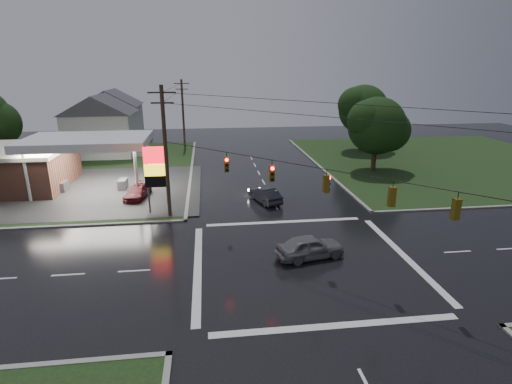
{
  "coord_description": "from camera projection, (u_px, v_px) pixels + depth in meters",
  "views": [
    {
      "loc": [
        -6.1,
        -23.36,
        12.43
      ],
      "look_at": [
        -2.45,
        6.07,
        3.0
      ],
      "focal_mm": 28.0,
      "sensor_mm": 36.0,
      "label": 1
    }
  ],
  "objects": [
    {
      "name": "utility_pole_nw",
      "position": [
        166.0,
        151.0,
        32.71
      ],
      "size": [
        2.2,
        0.32,
        11.0
      ],
      "color": "#382619",
      "rests_on": "ground"
    },
    {
      "name": "pylon_sign",
      "position": [
        156.0,
        169.0,
        34.06
      ],
      "size": [
        2.0,
        0.35,
        6.0
      ],
      "color": "#59595E",
      "rests_on": "ground"
    },
    {
      "name": "car_crossing",
      "position": [
        310.0,
        247.0,
        26.82
      ],
      "size": [
        4.9,
        2.76,
        1.57
      ],
      "primitive_type": "imported",
      "rotation": [
        0.0,
        0.0,
        1.78
      ],
      "color": "slate",
      "rests_on": "ground"
    },
    {
      "name": "house_near",
      "position": [
        101.0,
        124.0,
        56.83
      ],
      "size": [
        11.05,
        8.48,
        8.6
      ],
      "color": "silver",
      "rests_on": "ground"
    },
    {
      "name": "car_pump",
      "position": [
        138.0,
        192.0,
        38.91
      ],
      "size": [
        2.59,
        4.61,
        1.26
      ],
      "primitive_type": "imported",
      "rotation": [
        0.0,
        0.0,
        -0.2
      ],
      "color": "#5C151A",
      "rests_on": "ground"
    },
    {
      "name": "tree_ne_far",
      "position": [
        364.0,
        110.0,
        58.87
      ],
      "size": [
        8.46,
        7.2,
        9.8
      ],
      "color": "black",
      "rests_on": "ground"
    },
    {
      "name": "ground",
      "position": [
        304.0,
        261.0,
        26.57
      ],
      "size": [
        120.0,
        120.0,
        0.0
      ],
      "primitive_type": "plane",
      "color": "black",
      "rests_on": "ground"
    },
    {
      "name": "house_far",
      "position": [
        113.0,
        115.0,
        68.06
      ],
      "size": [
        11.05,
        8.48,
        8.6
      ],
      "color": "silver",
      "rests_on": "ground"
    },
    {
      "name": "grass_nw",
      "position": [
        42.0,
        173.0,
        48.1
      ],
      "size": [
        36.0,
        36.0,
        0.08
      ],
      "primitive_type": "cube",
      "color": "black",
      "rests_on": "ground"
    },
    {
      "name": "gas_station",
      "position": [
        18.0,
        165.0,
        41.42
      ],
      "size": [
        26.2,
        18.0,
        5.6
      ],
      "color": "#2D2D2D",
      "rests_on": "ground"
    },
    {
      "name": "tree_ne_near",
      "position": [
        378.0,
        126.0,
        47.35
      ],
      "size": [
        7.99,
        6.8,
        8.98
      ],
      "color": "black",
      "rests_on": "ground"
    },
    {
      "name": "car_north",
      "position": [
        265.0,
        195.0,
        37.82
      ],
      "size": [
        2.84,
        4.6,
        1.43
      ],
      "primitive_type": "imported",
      "rotation": [
        0.0,
        0.0,
        3.47
      ],
      "color": "black",
      "rests_on": "ground"
    },
    {
      "name": "traffic_signals",
      "position": [
        308.0,
        166.0,
        24.6
      ],
      "size": [
        26.87,
        26.87,
        1.47
      ],
      "color": "black",
      "rests_on": "ground"
    },
    {
      "name": "utility_pole_n",
      "position": [
        183.0,
        114.0,
        59.74
      ],
      "size": [
        2.2,
        0.32,
        10.5
      ],
      "color": "#382619",
      "rests_on": "ground"
    },
    {
      "name": "grass_ne",
      "position": [
        445.0,
        161.0,
        54.2
      ],
      "size": [
        36.0,
        36.0,
        0.08
      ],
      "primitive_type": "cube",
      "color": "black",
      "rests_on": "ground"
    }
  ]
}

